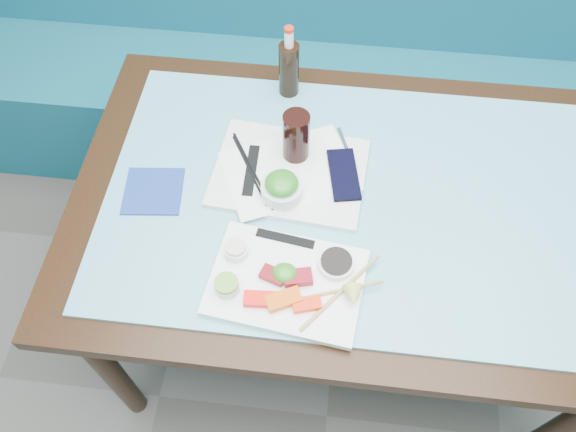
# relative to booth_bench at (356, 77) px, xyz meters

# --- Properties ---
(booth_bench) EXTENTS (3.00, 0.56, 1.17)m
(booth_bench) POSITION_rel_booth_bench_xyz_m (0.00, 0.00, 0.00)
(booth_bench) COLOR #105567
(booth_bench) RESTS_ON ground
(dining_table) EXTENTS (1.40, 0.90, 0.75)m
(dining_table) POSITION_rel_booth_bench_xyz_m (0.00, -0.84, 0.29)
(dining_table) COLOR black
(dining_table) RESTS_ON ground
(glass_top) EXTENTS (1.22, 0.76, 0.01)m
(glass_top) POSITION_rel_booth_bench_xyz_m (0.00, -0.84, 0.38)
(glass_top) COLOR #5FA9BE
(glass_top) RESTS_ON dining_table
(sashimi_plate) EXTENTS (0.36, 0.28, 0.02)m
(sashimi_plate) POSITION_rel_booth_bench_xyz_m (-0.14, -1.09, 0.39)
(sashimi_plate) COLOR white
(sashimi_plate) RESTS_ON glass_top
(salmon_left) EXTENTS (0.07, 0.04, 0.02)m
(salmon_left) POSITION_rel_booth_bench_xyz_m (-0.19, -1.15, 0.41)
(salmon_left) COLOR #FF150A
(salmon_left) RESTS_ON sashimi_plate
(salmon_mid) EXTENTS (0.08, 0.07, 0.02)m
(salmon_mid) POSITION_rel_booth_bench_xyz_m (-0.14, -1.14, 0.41)
(salmon_mid) COLOR #E25509
(salmon_mid) RESTS_ON sashimi_plate
(salmon_right) EXTENTS (0.07, 0.05, 0.01)m
(salmon_right) POSITION_rel_booth_bench_xyz_m (-0.09, -1.15, 0.41)
(salmon_right) COLOR #FF300A
(salmon_right) RESTS_ON sashimi_plate
(tuna_left) EXTENTS (0.06, 0.05, 0.02)m
(tuna_left) POSITION_rel_booth_bench_xyz_m (-0.17, -1.09, 0.41)
(tuna_left) COLOR maroon
(tuna_left) RESTS_ON sashimi_plate
(tuna_right) EXTENTS (0.07, 0.05, 0.02)m
(tuna_right) POSITION_rel_booth_bench_xyz_m (-0.12, -1.09, 0.41)
(tuna_right) COLOR maroon
(tuna_right) RESTS_ON sashimi_plate
(seaweed_garnish) EXTENTS (0.06, 0.05, 0.03)m
(seaweed_garnish) POSITION_rel_booth_bench_xyz_m (-0.15, -1.08, 0.42)
(seaweed_garnish) COLOR #31821E
(seaweed_garnish) RESTS_ON sashimi_plate
(ramekin_wasabi) EXTENTS (0.06, 0.06, 0.02)m
(ramekin_wasabi) POSITION_rel_booth_bench_xyz_m (-0.27, -1.13, 0.41)
(ramekin_wasabi) COLOR silver
(ramekin_wasabi) RESTS_ON sashimi_plate
(wasabi_fill) EXTENTS (0.06, 0.06, 0.01)m
(wasabi_fill) POSITION_rel_booth_bench_xyz_m (-0.27, -1.13, 0.43)
(wasabi_fill) COLOR #6CB038
(wasabi_fill) RESTS_ON ramekin_wasabi
(ramekin_ginger) EXTENTS (0.07, 0.07, 0.02)m
(ramekin_ginger) POSITION_rel_booth_bench_xyz_m (-0.26, -1.04, 0.41)
(ramekin_ginger) COLOR white
(ramekin_ginger) RESTS_ON sashimi_plate
(ginger_fill) EXTENTS (0.05, 0.05, 0.01)m
(ginger_fill) POSITION_rel_booth_bench_xyz_m (-0.26, -1.04, 0.43)
(ginger_fill) COLOR beige
(ginger_fill) RESTS_ON ramekin_ginger
(soy_dish) EXTENTS (0.10, 0.10, 0.02)m
(soy_dish) POSITION_rel_booth_bench_xyz_m (-0.04, -1.04, 0.41)
(soy_dish) COLOR white
(soy_dish) RESTS_ON sashimi_plate
(soy_fill) EXTENTS (0.09, 0.09, 0.01)m
(soy_fill) POSITION_rel_booth_bench_xyz_m (-0.04, -1.04, 0.42)
(soy_fill) COLOR black
(soy_fill) RESTS_ON soy_dish
(lemon_wedge) EXTENTS (0.05, 0.04, 0.05)m
(lemon_wedge) POSITION_rel_booth_bench_xyz_m (0.00, -1.12, 0.42)
(lemon_wedge) COLOR #E2DE6B
(lemon_wedge) RESTS_ON sashimi_plate
(chopstick_sleeve) EXTENTS (0.14, 0.04, 0.00)m
(chopstick_sleeve) POSITION_rel_booth_bench_xyz_m (-0.16, -0.99, 0.40)
(chopstick_sleeve) COLOR black
(chopstick_sleeve) RESTS_ON sashimi_plate
(wooden_chopstick_a) EXTENTS (0.20, 0.08, 0.01)m
(wooden_chopstick_a) POSITION_rel_booth_bench_xyz_m (-0.03, -1.11, 0.40)
(wooden_chopstick_a) COLOR tan
(wooden_chopstick_a) RESTS_ON sashimi_plate
(wooden_chopstick_b) EXTENTS (0.16, 0.20, 0.01)m
(wooden_chopstick_b) POSITION_rel_booth_bench_xyz_m (-0.02, -1.11, 0.40)
(wooden_chopstick_b) COLOR tan
(wooden_chopstick_b) RESTS_ON sashimi_plate
(serving_tray) EXTENTS (0.40, 0.31, 0.01)m
(serving_tray) POSITION_rel_booth_bench_xyz_m (-0.17, -0.79, 0.39)
(serving_tray) COLOR white
(serving_tray) RESTS_ON glass_top
(paper_placemat) EXTENTS (0.38, 0.33, 0.00)m
(paper_placemat) POSITION_rel_booth_bench_xyz_m (-0.17, -0.79, 0.40)
(paper_placemat) COLOR white
(paper_placemat) RESTS_ON serving_tray
(seaweed_bowl) EXTENTS (0.10, 0.10, 0.04)m
(seaweed_bowl) POSITION_rel_booth_bench_xyz_m (-0.18, -0.86, 0.42)
(seaweed_bowl) COLOR silver
(seaweed_bowl) RESTS_ON serving_tray
(seaweed_salad) EXTENTS (0.09, 0.09, 0.04)m
(seaweed_salad) POSITION_rel_booth_bench_xyz_m (-0.18, -0.86, 0.45)
(seaweed_salad) COLOR #28781B
(seaweed_salad) RESTS_ON seaweed_bowl
(cola_glass) EXTENTS (0.09, 0.09, 0.14)m
(cola_glass) POSITION_rel_booth_bench_xyz_m (-0.16, -0.73, 0.47)
(cola_glass) COLOR black
(cola_glass) RESTS_ON serving_tray
(navy_pouch) EXTENTS (0.10, 0.17, 0.01)m
(navy_pouch) POSITION_rel_booth_bench_xyz_m (-0.03, -0.79, 0.40)
(navy_pouch) COLOR black
(navy_pouch) RESTS_ON serving_tray
(fork) EXTENTS (0.04, 0.09, 0.01)m
(fork) POSITION_rel_booth_bench_xyz_m (-0.04, -0.68, 0.40)
(fork) COLOR white
(fork) RESTS_ON serving_tray
(black_chopstick_a) EXTENTS (0.12, 0.21, 0.01)m
(black_chopstick_a) POSITION_rel_booth_bench_xyz_m (-0.27, -0.80, 0.40)
(black_chopstick_a) COLOR black
(black_chopstick_a) RESTS_ON serving_tray
(black_chopstick_b) EXTENTS (0.14, 0.23, 0.01)m
(black_chopstick_b) POSITION_rel_booth_bench_xyz_m (-0.26, -0.80, 0.40)
(black_chopstick_b) COLOR black
(black_chopstick_b) RESTS_ON serving_tray
(tray_sleeve) EXTENTS (0.03, 0.16, 0.00)m
(tray_sleeve) POSITION_rel_booth_bench_xyz_m (-0.26, -0.80, 0.40)
(tray_sleeve) COLOR black
(tray_sleeve) RESTS_ON serving_tray
(cola_bottle_body) EXTENTS (0.07, 0.07, 0.16)m
(cola_bottle_body) POSITION_rel_booth_bench_xyz_m (-0.20, -0.50, 0.46)
(cola_bottle_body) COLOR black
(cola_bottle_body) RESTS_ON glass_top
(cola_bottle_neck) EXTENTS (0.03, 0.03, 0.05)m
(cola_bottle_neck) POSITION_rel_booth_bench_xyz_m (-0.20, -0.50, 0.56)
(cola_bottle_neck) COLOR white
(cola_bottle_neck) RESTS_ON cola_bottle_body
(cola_bottle_cap) EXTENTS (0.02, 0.02, 0.01)m
(cola_bottle_cap) POSITION_rel_booth_bench_xyz_m (-0.20, -0.50, 0.59)
(cola_bottle_cap) COLOR red
(cola_bottle_cap) RESTS_ON cola_bottle_neck
(blue_napkin) EXTENTS (0.15, 0.15, 0.01)m
(blue_napkin) POSITION_rel_booth_bench_xyz_m (-0.50, -0.88, 0.39)
(blue_napkin) COLOR navy
(blue_napkin) RESTS_ON glass_top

